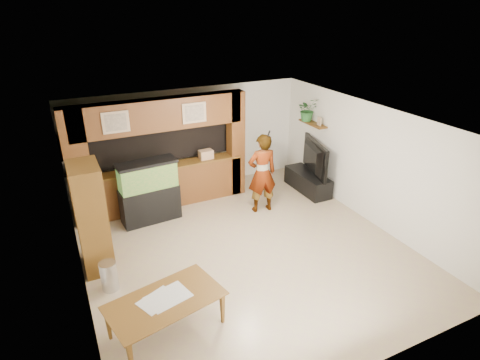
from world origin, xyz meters
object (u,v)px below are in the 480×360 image
aquarium (149,192)px  person (262,173)px  dining_table (168,316)px  television (310,158)px  pantry_cabinet (91,218)px

aquarium → person: person is taller
aquarium → dining_table: (-0.62, -3.40, -0.40)m
television → person: (-1.59, -0.41, 0.03)m
person → dining_table: bearing=48.0°
aquarium → television: aquarium is taller
television → pantry_cabinet: bearing=115.5°
pantry_cabinet → television: pantry_cabinet is taller
aquarium → dining_table: size_ratio=0.85×
television → dining_table: television is taller
dining_table → pantry_cabinet: bearing=95.5°
aquarium → dining_table: 3.48m
aquarium → television: 4.04m
person → dining_table: person is taller
television → dining_table: 5.65m
aquarium → dining_table: bearing=-104.7°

